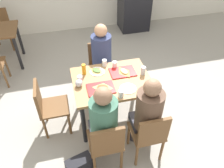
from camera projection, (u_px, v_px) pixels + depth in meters
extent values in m
cube|color=#9E998E|center=(112.00, 117.00, 3.64)|extent=(10.00, 10.00, 0.02)
cube|color=#9E7247|center=(112.00, 81.00, 3.15)|extent=(1.08, 0.83, 0.04)
cylinder|color=black|center=(84.00, 125.00, 3.04)|extent=(0.06, 0.06, 0.72)
cylinder|color=black|center=(151.00, 112.00, 3.22)|extent=(0.06, 0.06, 0.72)
cylinder|color=black|center=(77.00, 90.00, 3.57)|extent=(0.06, 0.06, 0.72)
cylinder|color=black|center=(135.00, 81.00, 3.74)|extent=(0.06, 0.06, 0.72)
cube|color=brown|center=(105.00, 140.00, 2.77)|extent=(0.40, 0.40, 0.03)
cube|color=brown|center=(108.00, 142.00, 2.50)|extent=(0.38, 0.04, 0.40)
cylinder|color=brown|center=(90.00, 142.00, 3.01)|extent=(0.04, 0.04, 0.42)
cylinder|color=brown|center=(115.00, 137.00, 3.07)|extent=(0.04, 0.04, 0.42)
cylinder|color=brown|center=(95.00, 165.00, 2.76)|extent=(0.04, 0.04, 0.42)
cylinder|color=brown|center=(121.00, 159.00, 2.82)|extent=(0.04, 0.04, 0.42)
cube|color=brown|center=(146.00, 131.00, 2.87)|extent=(0.40, 0.40, 0.03)
cube|color=brown|center=(154.00, 132.00, 2.60)|extent=(0.38, 0.04, 0.40)
cylinder|color=brown|center=(129.00, 134.00, 3.11)|extent=(0.04, 0.04, 0.42)
cylinder|color=brown|center=(152.00, 129.00, 3.17)|extent=(0.04, 0.04, 0.42)
cylinder|color=brown|center=(137.00, 156.00, 2.86)|extent=(0.04, 0.04, 0.42)
cylinder|color=brown|center=(162.00, 150.00, 2.92)|extent=(0.04, 0.04, 0.42)
cube|color=brown|center=(102.00, 69.00, 3.87)|extent=(0.40, 0.40, 0.03)
cube|color=brown|center=(99.00, 52.00, 3.87)|extent=(0.38, 0.04, 0.40)
cylinder|color=brown|center=(114.00, 83.00, 3.93)|extent=(0.04, 0.04, 0.42)
cylinder|color=brown|center=(95.00, 87.00, 3.86)|extent=(0.04, 0.04, 0.42)
cylinder|color=brown|center=(109.00, 72.00, 4.18)|extent=(0.04, 0.04, 0.42)
cylinder|color=brown|center=(91.00, 75.00, 4.11)|extent=(0.04, 0.04, 0.42)
cube|color=brown|center=(54.00, 107.00, 3.19)|extent=(0.40, 0.40, 0.03)
cube|color=brown|center=(38.00, 98.00, 3.02)|extent=(0.04, 0.38, 0.40)
cylinder|color=brown|center=(67.00, 107.00, 3.50)|extent=(0.04, 0.04, 0.42)
cylinder|color=brown|center=(70.00, 124.00, 3.25)|extent=(0.04, 0.04, 0.42)
cylinder|color=brown|center=(45.00, 111.00, 3.43)|extent=(0.04, 0.04, 0.42)
cylinder|color=brown|center=(45.00, 129.00, 3.18)|extent=(0.04, 0.04, 0.42)
cylinder|color=#383842|center=(96.00, 137.00, 3.06)|extent=(0.10, 0.10, 0.45)
cylinder|color=#383842|center=(107.00, 134.00, 3.09)|extent=(0.10, 0.10, 0.45)
cube|color=#383842|center=(102.00, 128.00, 2.82)|extent=(0.32, 0.28, 0.10)
cylinder|color=#386651|center=(104.00, 119.00, 2.54)|extent=(0.32, 0.32, 0.52)
sphere|color=#8C664C|center=(103.00, 96.00, 2.31)|extent=(0.20, 0.20, 0.20)
cylinder|color=#383842|center=(134.00, 129.00, 3.16)|extent=(0.10, 0.10, 0.45)
cylinder|color=#383842|center=(144.00, 127.00, 3.19)|extent=(0.10, 0.10, 0.45)
cube|color=#383842|center=(143.00, 120.00, 2.92)|extent=(0.32, 0.28, 0.10)
cylinder|color=brown|center=(149.00, 110.00, 2.64)|extent=(0.32, 0.32, 0.52)
sphere|color=#8C664C|center=(152.00, 88.00, 2.41)|extent=(0.20, 0.20, 0.20)
cylinder|color=#383842|center=(110.00, 86.00, 3.86)|extent=(0.10, 0.10, 0.45)
cylinder|color=#383842|center=(100.00, 87.00, 3.83)|extent=(0.10, 0.10, 0.45)
cube|color=#383842|center=(103.00, 70.00, 3.74)|extent=(0.32, 0.28, 0.10)
cylinder|color=navy|center=(101.00, 51.00, 3.61)|extent=(0.32, 0.32, 0.52)
sphere|color=tan|center=(101.00, 31.00, 3.39)|extent=(0.20, 0.20, 0.20)
cube|color=red|center=(101.00, 88.00, 2.99)|extent=(0.36, 0.26, 0.02)
cube|color=red|center=(123.00, 72.00, 3.25)|extent=(0.36, 0.26, 0.02)
cylinder|color=white|center=(97.00, 72.00, 3.27)|extent=(0.22, 0.22, 0.01)
cylinder|color=white|center=(128.00, 88.00, 2.99)|extent=(0.22, 0.22, 0.01)
pyramid|color=#DBAD60|center=(103.00, 87.00, 2.98)|extent=(0.23, 0.20, 0.01)
ellipsoid|color=#B74723|center=(103.00, 87.00, 2.97)|extent=(0.16, 0.14, 0.01)
pyramid|color=#C68C47|center=(124.00, 72.00, 3.24)|extent=(0.18, 0.23, 0.01)
ellipsoid|color=#D8C67F|center=(124.00, 71.00, 3.23)|extent=(0.12, 0.16, 0.01)
pyramid|color=#DBAD60|center=(97.00, 71.00, 3.27)|extent=(0.22, 0.23, 0.01)
ellipsoid|color=#4C7233|center=(97.00, 70.00, 3.26)|extent=(0.15, 0.16, 0.01)
cylinder|color=white|center=(104.00, 63.00, 3.36)|extent=(0.07, 0.07, 0.10)
cylinder|color=white|center=(121.00, 94.00, 2.85)|extent=(0.07, 0.07, 0.10)
cylinder|color=white|center=(80.00, 79.00, 3.07)|extent=(0.07, 0.07, 0.10)
cylinder|color=white|center=(115.00, 65.00, 3.32)|extent=(0.07, 0.07, 0.10)
cylinder|color=#B7BCC6|center=(143.00, 71.00, 3.19)|extent=(0.07, 0.07, 0.12)
cylinder|color=orange|center=(84.00, 69.00, 3.18)|extent=(0.06, 0.06, 0.16)
sphere|color=silver|center=(79.00, 83.00, 3.00)|extent=(0.10, 0.10, 0.10)
cube|color=black|center=(80.00, 166.00, 2.82)|extent=(0.35, 0.24, 0.28)
cylinder|color=black|center=(18.00, 54.00, 4.36)|extent=(0.06, 0.06, 0.72)
cylinder|color=black|center=(20.00, 39.00, 4.79)|extent=(0.06, 0.06, 0.72)
cylinder|color=brown|center=(7.00, 67.00, 4.28)|extent=(0.04, 0.04, 0.42)
cylinder|color=brown|center=(6.00, 79.00, 4.03)|extent=(0.04, 0.04, 0.42)
cube|color=brown|center=(1.00, 30.00, 4.93)|extent=(0.40, 0.40, 0.03)
cylinder|color=brown|center=(12.00, 42.00, 4.98)|extent=(0.04, 0.04, 0.42)
cylinder|color=brown|center=(13.00, 35.00, 5.23)|extent=(0.04, 0.04, 0.42)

